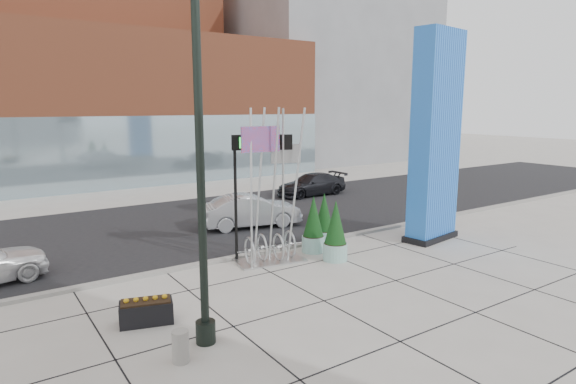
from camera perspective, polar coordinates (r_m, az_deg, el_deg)
ground at (r=14.79m, az=-1.28°, el=-12.37°), size 160.00×160.00×0.00m
street_asphalt at (r=23.43m, az=-14.66°, el=-4.16°), size 80.00×12.00×0.02m
curb_edge at (r=18.06m, az=-8.23°, el=-8.04°), size 80.00×0.30×0.12m
tower_podium at (r=39.40m, az=-22.03°, el=9.18°), size 34.00×10.00×11.00m
tower_glass_front at (r=34.87m, az=-20.02°, el=4.33°), size 34.00×0.60×5.00m
building_grey_parking at (r=54.93m, az=3.59°, el=13.61°), size 20.00×18.00×18.00m
blue_pylon at (r=21.07m, az=17.07°, el=5.77°), size 2.77×1.55×8.73m
lamp_post at (r=11.23m, az=-10.24°, el=-0.63°), size 0.60×0.48×8.78m
public_art_sculpture at (r=17.58m, az=-2.08°, el=-3.63°), size 2.66×1.65×5.65m
concrete_bollard at (r=11.53m, az=-12.61°, el=-17.44°), size 0.38×0.38×0.74m
overhead_street_sign at (r=17.74m, az=-4.05°, el=4.72°), size 2.08×1.10×4.65m
round_planter_east at (r=19.82m, az=4.29°, el=-3.40°), size 0.87×0.87×2.18m
round_planter_mid at (r=18.89m, az=3.02°, el=-3.97°), size 0.90×0.90×2.24m
round_planter_west at (r=17.92m, az=5.64°, el=-4.74°), size 0.91×0.91×2.28m
box_planter_north at (r=13.60m, az=-16.45°, el=-13.33°), size 1.49×1.03×0.75m
car_silver_mid at (r=22.80m, az=-4.44°, el=-2.28°), size 4.92×2.62×1.54m
car_dark_east at (r=30.91m, az=2.80°, el=0.87°), size 4.78×1.99×1.38m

